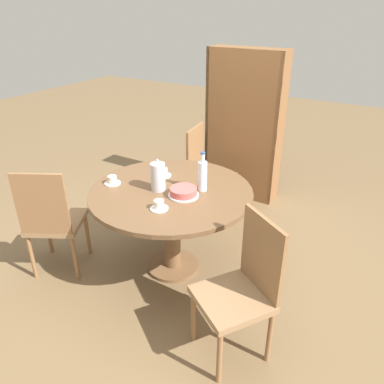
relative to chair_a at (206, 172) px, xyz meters
name	(u,v)px	position (x,y,z in m)	size (l,w,h in m)	color
ground_plane	(173,267)	(0.20, -0.95, -0.51)	(14.00, 14.00, 0.00)	brown
dining_table	(171,205)	(0.20, -0.95, 0.12)	(1.30, 1.30, 0.76)	brown
chair_a	(206,172)	(0.00, 0.00, 0.00)	(0.47, 0.47, 0.97)	olive
chair_b	(52,219)	(-0.62, -1.48, 0.00)	(0.57, 0.57, 0.97)	olive
chair_c	(242,287)	(1.04, -1.44, 0.00)	(0.58, 0.58, 0.97)	olive
bookshelf	(243,128)	(0.11, 0.67, 0.30)	(0.85, 0.28, 1.67)	brown
coffee_pot	(158,176)	(0.11, -1.00, 0.37)	(0.12, 0.12, 0.26)	silver
water_bottle	(203,175)	(0.41, -0.83, 0.38)	(0.07, 0.07, 0.32)	silver
cake_main	(183,192)	(0.33, -0.99, 0.28)	(0.24, 0.24, 0.07)	silver
cup_a	(163,173)	(-0.01, -0.76, 0.28)	(0.13, 0.13, 0.07)	silver
cup_b	(159,206)	(0.29, -1.25, 0.28)	(0.13, 0.13, 0.07)	silver
cup_c	(112,181)	(-0.28, -1.10, 0.28)	(0.13, 0.13, 0.07)	silver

